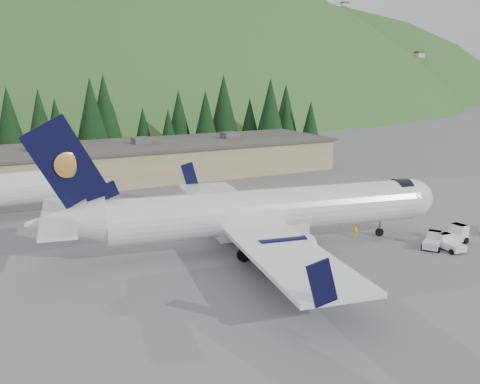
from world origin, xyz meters
name	(u,v)px	position (x,y,z in m)	size (l,w,h in m)	color
ground	(271,247)	(0.00, 0.00, 0.00)	(600.00, 600.00, 0.00)	slate
airliner	(259,213)	(-1.09, 0.19, 3.35)	(37.80, 35.65, 12.57)	white
baggage_tug_a	(433,241)	(13.08, -6.96, 0.64)	(2.97, 2.60, 1.43)	silver
baggage_tug_c	(449,243)	(13.84, -8.08, 0.61)	(1.77, 2.69, 1.37)	silver
terminal_building	(109,163)	(-5.01, 38.00, 2.62)	(71.00, 17.00, 6.10)	#94895B
baggage_tug_d	(454,235)	(15.90, -6.84, 0.75)	(3.29, 2.20, 1.67)	silver
ramp_worker	(355,228)	(9.01, -0.99, 0.80)	(0.59, 0.38, 1.61)	#FAFB07
tree_line	(75,119)	(-5.27, 60.26, 7.35)	(112.36, 17.99, 14.23)	black
hills	(148,272)	(53.34, 207.38, -82.80)	(614.00, 330.00, 300.00)	#2C511F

